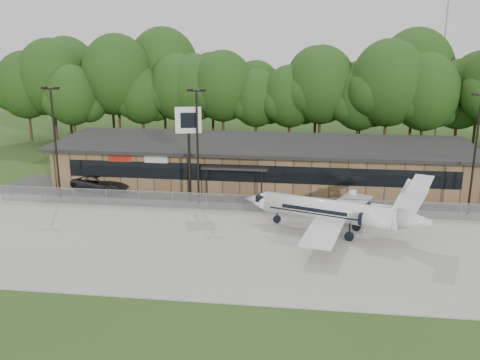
# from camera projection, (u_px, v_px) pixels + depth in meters

# --- Properties ---
(ground) EXTENTS (160.00, 160.00, 0.00)m
(ground) POSITION_uv_depth(u_px,v_px,m) (226.00, 296.00, 31.38)
(ground) COLOR #2B4A1A
(ground) RESTS_ON ground
(apron) EXTENTS (64.00, 18.00, 0.08)m
(apron) POSITION_uv_depth(u_px,v_px,m) (243.00, 243.00, 39.00)
(apron) COLOR #9E9B93
(apron) RESTS_ON ground
(parking_lot) EXTENTS (50.00, 9.00, 0.06)m
(parking_lot) POSITION_uv_depth(u_px,v_px,m) (258.00, 196.00, 49.97)
(parking_lot) COLOR #383835
(parking_lot) RESTS_ON ground
(terminal) EXTENTS (41.00, 11.65, 4.30)m
(terminal) POSITION_uv_depth(u_px,v_px,m) (262.00, 162.00, 53.62)
(terminal) COLOR olive
(terminal) RESTS_ON ground
(fence) EXTENTS (46.00, 0.04, 1.52)m
(fence) POSITION_uv_depth(u_px,v_px,m) (253.00, 203.00, 45.47)
(fence) COLOR gray
(fence) RESTS_ON ground
(treeline) EXTENTS (72.00, 12.00, 15.00)m
(treeline) POSITION_uv_depth(u_px,v_px,m) (275.00, 89.00, 69.38)
(treeline) COLOR #1E3B12
(treeline) RESTS_ON ground
(radio_mast) EXTENTS (0.20, 0.20, 25.00)m
(radio_mast) POSITION_uv_depth(u_px,v_px,m) (444.00, 49.00, 71.03)
(radio_mast) COLOR gray
(radio_mast) RESTS_ON ground
(light_pole_left) EXTENTS (1.55, 0.30, 10.23)m
(light_pole_left) POSITION_uv_depth(u_px,v_px,m) (55.00, 135.00, 47.70)
(light_pole_left) COLOR black
(light_pole_left) RESTS_ON ground
(light_pole_mid) EXTENTS (1.55, 0.30, 10.23)m
(light_pole_mid) POSITION_uv_depth(u_px,v_px,m) (197.00, 138.00, 46.09)
(light_pole_mid) COLOR black
(light_pole_mid) RESTS_ON ground
(light_pole_right) EXTENTS (1.55, 0.30, 10.23)m
(light_pole_right) POSITION_uv_depth(u_px,v_px,m) (476.00, 146.00, 43.26)
(light_pole_right) COLOR black
(light_pole_right) RESTS_ON ground
(business_jet) EXTENTS (14.46, 12.96, 4.92)m
(business_jet) POSITION_uv_depth(u_px,v_px,m) (337.00, 212.00, 40.34)
(business_jet) COLOR silver
(business_jet) RESTS_ON ground
(suv) EXTENTS (6.35, 4.39, 1.61)m
(suv) POSITION_uv_depth(u_px,v_px,m) (101.00, 183.00, 51.29)
(suv) COLOR #303133
(suv) RESTS_ON ground
(pole_sign) EXTENTS (2.27, 0.71, 8.63)m
(pole_sign) POSITION_uv_depth(u_px,v_px,m) (189.00, 130.00, 46.31)
(pole_sign) COLOR black
(pole_sign) RESTS_ON ground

